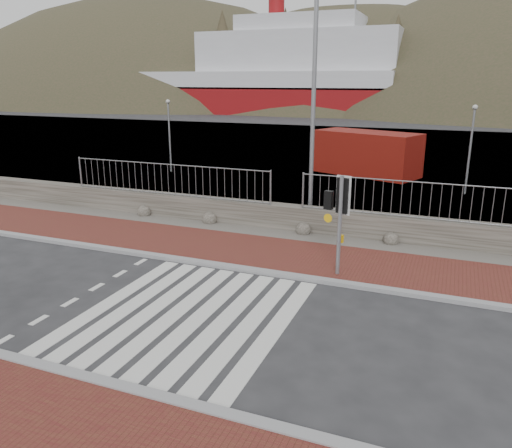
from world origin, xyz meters
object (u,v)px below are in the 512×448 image
at_px(traffic_signal_far, 339,204).
at_px(streetlight, 318,86).
at_px(shipping_container, 367,153).
at_px(ferry, 260,78).

height_order(traffic_signal_far, streetlight, streetlight).
distance_m(streetlight, shipping_container, 11.80).
xyz_separation_m(ferry, streetlight, (25.41, -59.82, -0.35)).
xyz_separation_m(streetlight, shipping_container, (-0.02, 11.17, -3.81)).
height_order(streetlight, shipping_container, streetlight).
relative_size(ferry, shipping_container, 8.69).
bearing_deg(ferry, streetlight, -66.98).
bearing_deg(shipping_container, traffic_signal_far, -62.00).
relative_size(streetlight, shipping_container, 1.55).
xyz_separation_m(ferry, traffic_signal_far, (27.29, -64.31, -3.32)).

